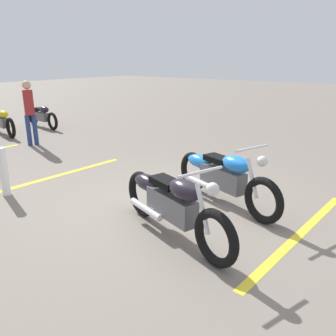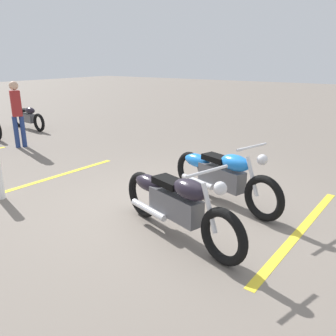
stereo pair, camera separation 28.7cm
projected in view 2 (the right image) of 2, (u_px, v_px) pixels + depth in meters
ground_plane at (170, 209)px, 5.29m from camera, size 60.00×60.00×0.00m
motorcycle_bright_foreground at (221, 174)px, 5.41m from camera, size 2.15×0.86×1.04m
motorcycle_dark_foreground at (175, 202)px, 4.37m from camera, size 2.16×0.84×1.04m
motorcycle_row_far_left at (27, 117)px, 11.16m from camera, size 1.90×0.35×0.72m
bystander_near_row at (17, 111)px, 8.67m from camera, size 0.27×0.29×1.67m
parking_stripe_near at (301, 230)px, 4.62m from camera, size 0.33×3.20×0.01m
parking_stripe_mid at (47, 179)px, 6.57m from camera, size 0.33×3.20×0.01m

